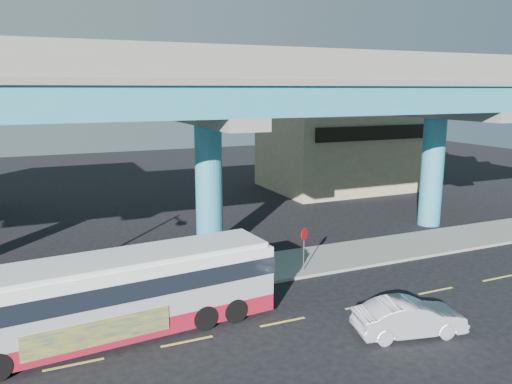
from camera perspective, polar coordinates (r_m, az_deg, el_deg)
name	(u,v)px	position (r m, az deg, el deg)	size (l,w,h in m)	color
ground	(280,319)	(21.15, 2.71, -14.29)	(120.00, 120.00, 0.00)	black
sidewalk	(232,273)	(25.76, -2.77, -9.22)	(70.00, 4.00, 0.15)	gray
lane_markings	(283,322)	(20.91, 3.08, -14.60)	(58.00, 0.12, 0.01)	#D8C64C
viaduct	(206,91)	(27.47, -5.68, 11.37)	(52.00, 12.40, 11.70)	teal
building_beige	(343,151)	(48.32, 9.92, 4.66)	(14.00, 10.23, 7.00)	tan
transit_bus	(118,293)	(19.88, -15.48, -11.03)	(12.43, 3.77, 3.14)	maroon
sedan	(409,317)	(20.50, 17.09, -13.54)	(4.47, 2.34, 1.40)	#AFAFB4
stop_sign	(304,240)	(25.44, 5.52, -5.51)	(0.59, 0.39, 2.28)	gray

